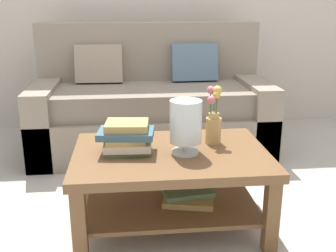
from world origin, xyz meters
TOP-DOWN VIEW (x-y plane):
  - ground_plane at (0.00, 0.00)m, footprint 10.00×10.00m
  - couch at (-0.11, 0.89)m, footprint 1.94×0.90m
  - coffee_table at (-0.08, -0.41)m, footprint 1.07×0.74m
  - book_stack_main at (-0.33, -0.39)m, footprint 0.32×0.23m
  - glass_hurricane_vase at (-0.01, -0.44)m, footprint 0.17×0.17m
  - flower_pitcher at (0.17, -0.30)m, footprint 0.09×0.09m

SIDE VIEW (x-z plane):
  - ground_plane at x=0.00m, z-range 0.00..0.00m
  - coffee_table at x=-0.08m, z-range 0.10..0.55m
  - couch at x=-0.11m, z-range -0.17..0.89m
  - book_stack_main at x=-0.33m, z-range 0.45..0.62m
  - flower_pitcher at x=0.17m, z-range 0.42..0.76m
  - glass_hurricane_vase at x=-0.01m, z-range 0.47..0.77m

